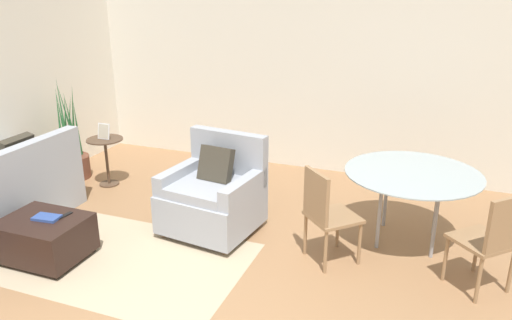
# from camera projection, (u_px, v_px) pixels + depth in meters

# --- Properties ---
(wall_back) EXTENTS (12.00, 0.06, 2.75)m
(wall_back) POSITION_uv_depth(u_px,v_px,m) (323.00, 69.00, 6.49)
(wall_back) COLOR silver
(wall_back) RESTS_ON ground_plane
(area_rug) EXTENTS (2.44, 1.48, 0.01)m
(area_rug) POSITION_uv_depth(u_px,v_px,m) (116.00, 258.00, 4.68)
(area_rug) COLOR tan
(area_rug) RESTS_ON ground_plane
(armchair) EXTENTS (0.98, 0.94, 0.99)m
(armchair) POSITION_uv_depth(u_px,v_px,m) (214.00, 196.00, 5.11)
(armchair) COLOR #999EA8
(armchair) RESTS_ON ground_plane
(ottoman) EXTENTS (0.75, 0.60, 0.40)m
(ottoman) POSITION_uv_depth(u_px,v_px,m) (45.00, 237.00, 4.62)
(ottoman) COLOR black
(ottoman) RESTS_ON ground_plane
(book_stack) EXTENTS (0.25, 0.17, 0.03)m
(book_stack) POSITION_uv_depth(u_px,v_px,m) (47.00, 218.00, 4.57)
(book_stack) COLOR #2D478C
(book_stack) RESTS_ON ottoman
(tv_remote_primary) EXTENTS (0.06, 0.17, 0.01)m
(tv_remote_primary) POSITION_uv_depth(u_px,v_px,m) (64.00, 216.00, 4.62)
(tv_remote_primary) COLOR black
(tv_remote_primary) RESTS_ON ottoman
(potted_plant) EXTENTS (0.42, 0.42, 1.35)m
(potted_plant) POSITION_uv_depth(u_px,v_px,m) (72.00, 157.00, 6.53)
(potted_plant) COLOR brown
(potted_plant) RESTS_ON ground_plane
(side_table) EXTENTS (0.45, 0.45, 0.61)m
(side_table) POSITION_uv_depth(u_px,v_px,m) (106.00, 153.00, 6.25)
(side_table) COLOR #4C3828
(side_table) RESTS_ON ground_plane
(picture_frame) EXTENTS (0.16, 0.07, 0.20)m
(picture_frame) POSITION_uv_depth(u_px,v_px,m) (104.00, 131.00, 6.16)
(picture_frame) COLOR silver
(picture_frame) RESTS_ON side_table
(dining_table) EXTENTS (1.30, 1.30, 0.73)m
(dining_table) POSITION_uv_depth(u_px,v_px,m) (412.00, 178.00, 4.79)
(dining_table) COLOR #99A8AD
(dining_table) RESTS_ON ground_plane
(dining_chair_near_left) EXTENTS (0.59, 0.59, 0.90)m
(dining_chair_near_left) POSITION_uv_depth(u_px,v_px,m) (325.00, 210.00, 4.47)
(dining_chair_near_left) COLOR #93704C
(dining_chair_near_left) RESTS_ON ground_plane
(dining_chair_near_right) EXTENTS (0.59, 0.59, 0.90)m
(dining_chair_near_right) POSITION_uv_depth(u_px,v_px,m) (492.00, 237.00, 4.01)
(dining_chair_near_right) COLOR #93704C
(dining_chair_near_right) RESTS_ON ground_plane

